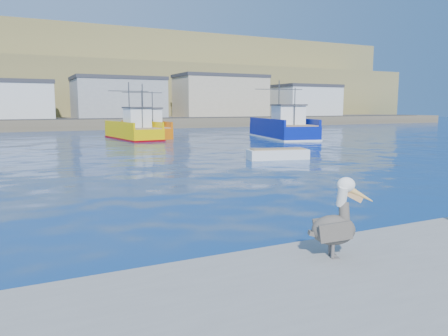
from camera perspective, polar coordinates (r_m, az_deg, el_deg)
name	(u,v)px	position (r m, az deg, el deg)	size (l,w,h in m)	color
ground	(289,222)	(13.67, 8.44, -7.05)	(260.00, 260.00, 0.00)	navy
dock_bollards	(390,227)	(11.40, 20.87, -7.16)	(36.20, 0.20, 0.30)	#4C4C4C
far_shore	(40,85)	(120.40, -22.91, 9.97)	(200.00, 81.00, 24.00)	brown
trawler_yellow_b	(134,130)	(49.08, -11.71, 4.84)	(4.64, 10.10, 6.33)	#E3B900
trawler_blue	(283,129)	(50.12, 7.71, 5.12)	(6.65, 12.57, 6.60)	#051584
boat_orange	(146,128)	(51.38, -10.12, 5.13)	(4.78, 9.17, 6.18)	#CF5A06
skiff_mid	(278,155)	(29.82, 7.03, 1.69)	(4.30, 2.29, 0.89)	silver
pelican	(336,223)	(9.15, 14.41, -7.00)	(1.30, 0.84, 1.64)	#595451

